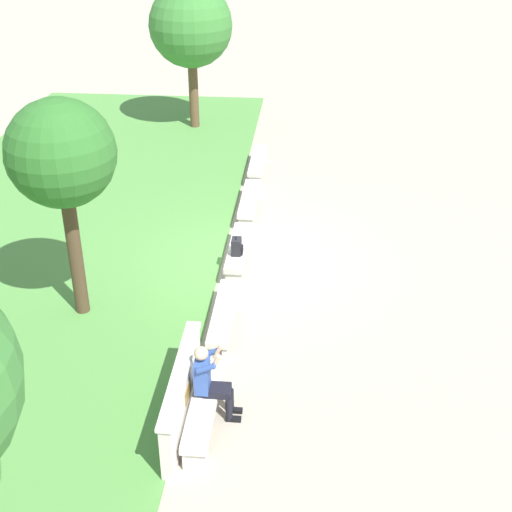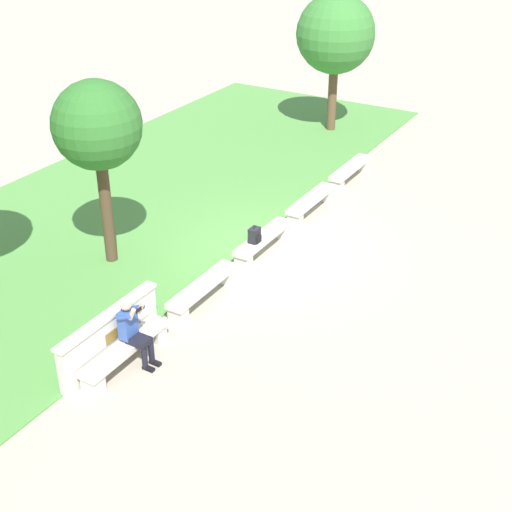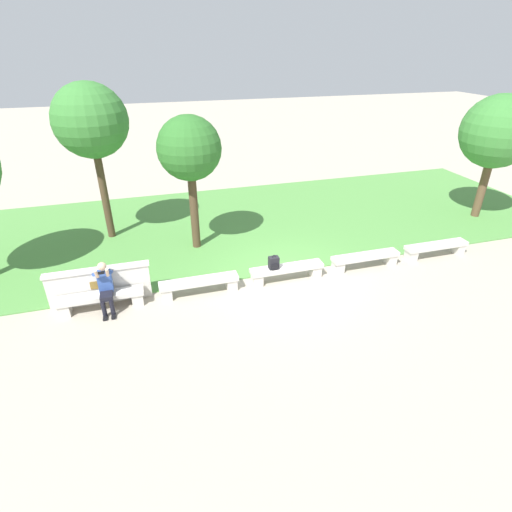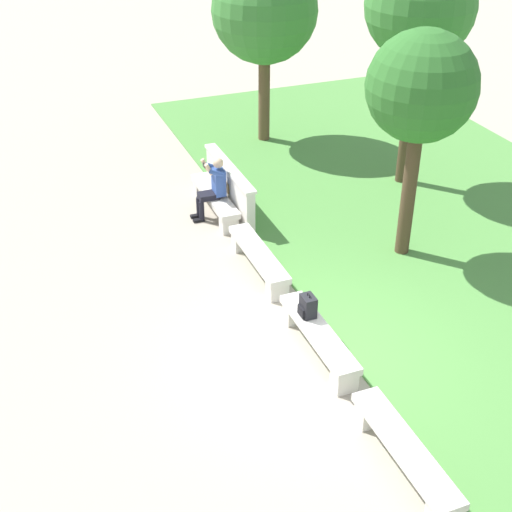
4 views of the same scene
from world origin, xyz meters
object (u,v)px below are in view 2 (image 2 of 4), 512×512
object	(u,v)px
tree_right_background	(336,34)
bench_near	(203,289)
bench_end	(350,171)
bench_far	(311,202)
person_photographer	(133,328)
tree_far_back	(97,127)
bench_main	(125,351)
backpack	(255,235)
bench_mid	(263,241)

from	to	relation	value
tree_right_background	bench_near	bearing A→B (deg)	-168.10
bench_near	bench_end	distance (m)	7.60
bench_far	person_photographer	distance (m)	7.43
bench_near	tree_right_background	xyz separation A→B (m)	(11.36, 2.40, 2.94)
person_photographer	tree_far_back	xyz separation A→B (m)	(2.72, 2.92, 2.52)
bench_main	backpack	distance (m)	4.68
bench_end	person_photographer	size ratio (longest dim) A/B	1.62
bench_near	bench_end	size ratio (longest dim) A/B	1.00
bench_end	tree_far_back	world-z (taller)	tree_far_back
bench_main	bench_end	xyz separation A→B (m)	(10.14, 0.00, 0.00)
person_photographer	tree_far_back	distance (m)	4.72
bench_near	bench_far	distance (m)	5.07
bench_main	tree_right_background	bearing A→B (deg)	9.78
bench_near	bench_far	xyz separation A→B (m)	(5.07, 0.00, 0.00)
bench_mid	tree_far_back	world-z (taller)	tree_far_back
bench_mid	person_photographer	distance (m)	4.91
bench_near	backpack	xyz separation A→B (m)	(2.13, -0.01, 0.32)
bench_end	bench_mid	bearing A→B (deg)	180.00
bench_main	bench_near	bearing A→B (deg)	0.00
bench_end	tree_right_background	distance (m)	5.34
bench_far	tree_right_background	size ratio (longest dim) A/B	0.47
bench_near	tree_right_background	distance (m)	11.98
bench_mid	bench_far	xyz separation A→B (m)	(2.53, 0.00, 0.00)
person_photographer	bench_near	bearing A→B (deg)	1.89
bench_mid	person_photographer	bearing A→B (deg)	-179.09
bench_far	backpack	size ratio (longest dim) A/B	5.01
backpack	tree_far_back	size ratio (longest dim) A/B	0.10
tree_far_back	bench_end	bearing A→B (deg)	-21.43
bench_mid	tree_right_background	xyz separation A→B (m)	(8.83, 2.40, 2.94)
backpack	tree_right_background	distance (m)	9.89
bench_main	bench_mid	bearing A→B (deg)	0.00
bench_main	backpack	size ratio (longest dim) A/B	5.01
bench_near	bench_far	bearing A→B (deg)	0.00
bench_main	tree_right_background	distance (m)	14.41
bench_end	backpack	xyz separation A→B (m)	(-5.47, -0.01, 0.32)
person_photographer	tree_right_background	bearing A→B (deg)	10.22
person_photographer	backpack	world-z (taller)	person_photographer
bench_far	tree_right_background	xyz separation A→B (m)	(6.30, 2.40, 2.94)
person_photographer	tree_far_back	size ratio (longest dim) A/B	0.31
backpack	tree_far_back	world-z (taller)	tree_far_back
tree_right_background	tree_far_back	bearing A→B (deg)	177.69
bench_mid	bench_end	distance (m)	5.07
bench_main	tree_right_background	size ratio (longest dim) A/B	0.47
bench_near	tree_far_back	xyz separation A→B (m)	(0.37, 2.84, 2.95)
bench_main	tree_far_back	bearing A→B (deg)	44.39
bench_mid	backpack	bearing A→B (deg)	-178.80
bench_main	bench_far	size ratio (longest dim) A/B	1.00
person_photographer	tree_right_background	xyz separation A→B (m)	(13.72, 2.47, 2.51)
bench_near	bench_end	xyz separation A→B (m)	(7.60, 0.00, 0.00)
bench_near	backpack	size ratio (longest dim) A/B	5.01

